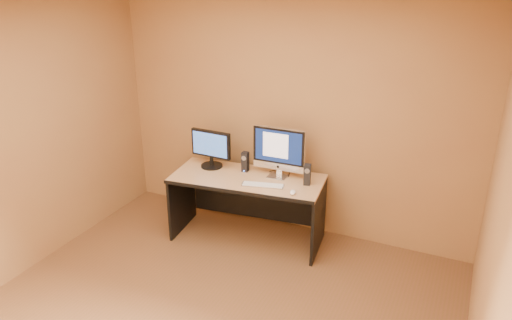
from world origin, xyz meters
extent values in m
plane|color=white|center=(0.00, 0.00, 2.60)|extent=(4.00, 4.00, 0.00)
cube|color=#B1B0B5|center=(-0.05, 1.38, 0.74)|extent=(0.44, 0.21, 0.02)
ellipsoid|color=white|center=(0.29, 1.33, 0.75)|extent=(0.08, 0.11, 0.04)
cylinder|color=black|center=(0.08, 1.79, 0.73)|extent=(0.06, 0.21, 0.01)
cylinder|color=black|center=(-0.08, 1.80, 0.73)|extent=(0.10, 0.16, 0.01)
camera|label=1|loc=(1.79, -2.77, 2.86)|focal=35.00mm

